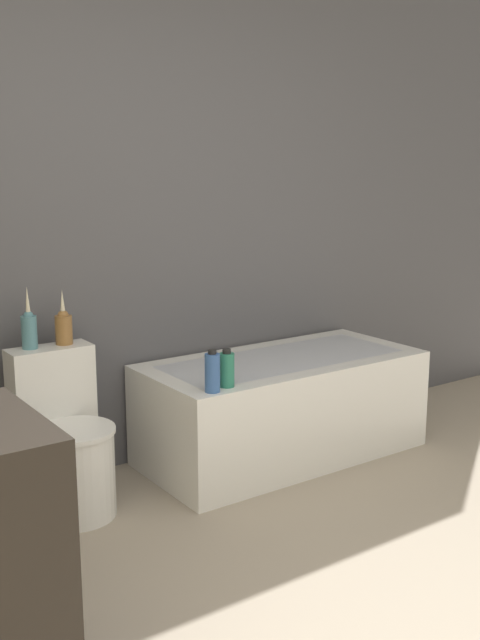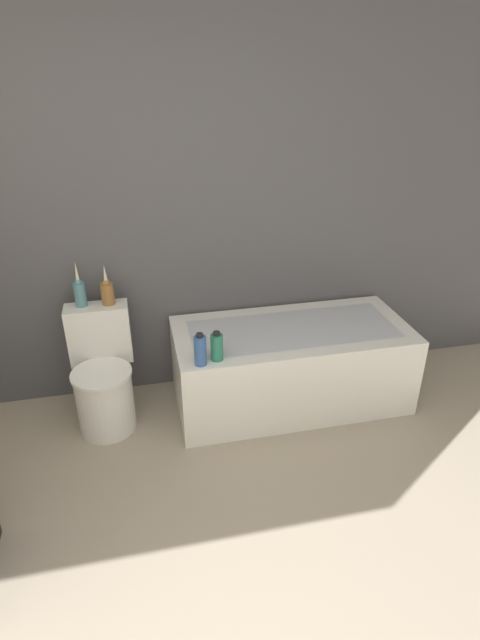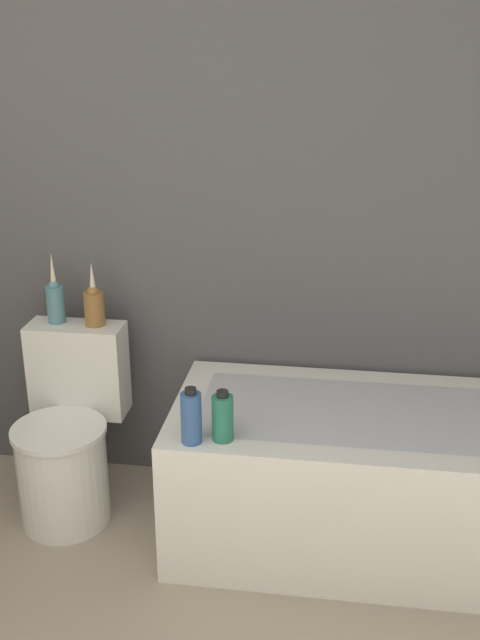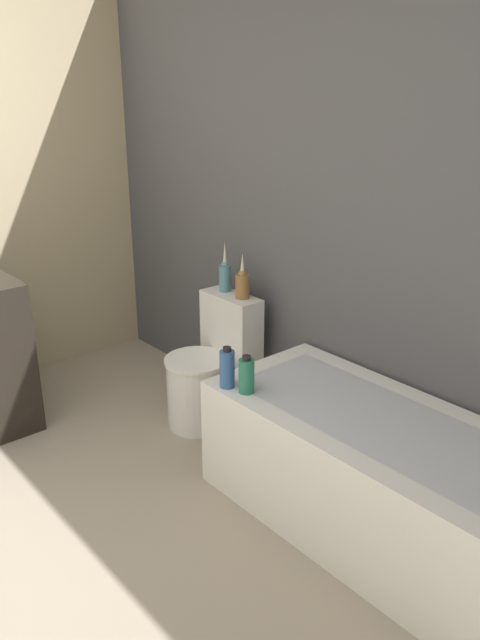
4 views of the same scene
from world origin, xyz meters
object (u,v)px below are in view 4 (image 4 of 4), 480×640
object	(u,v)px
bathtub	(372,473)
vase_silver	(242,283)
shampoo_bottle_tall	(227,368)
vase_gold	(225,275)
shampoo_bottle_short	(246,375)
toilet	(208,370)

from	to	relation	value
bathtub	vase_silver	size ratio (longest dim) A/B	5.88
bathtub	shampoo_bottle_tall	xyz separation A→B (m)	(-0.63, -0.29, 0.35)
vase_gold	shampoo_bottle_short	world-z (taller)	vase_gold
vase_gold	shampoo_bottle_tall	bearing A→B (deg)	-38.67
shampoo_bottle_tall	shampoo_bottle_short	distance (m)	0.10
bathtub	toilet	bearing A→B (deg)	178.23
bathtub	shampoo_bottle_tall	world-z (taller)	shampoo_bottle_tall
vase_gold	shampoo_bottle_short	xyz separation A→B (m)	(0.74, -0.48, -0.20)
vase_silver	toilet	bearing A→B (deg)	-113.34
vase_silver	shampoo_bottle_short	xyz separation A→B (m)	(0.58, -0.48, -0.19)
toilet	shampoo_bottle_tall	size ratio (longest dim) A/B	3.70
vase_silver	bathtub	bearing A→B (deg)	-11.27
toilet	shampoo_bottle_short	world-z (taller)	toilet
vase_gold	shampoo_bottle_tall	size ratio (longest dim) A/B	1.45
shampoo_bottle_short	vase_silver	bearing A→B (deg)	140.67
bathtub	toilet	size ratio (longest dim) A/B	2.07
vase_gold	bathtub	bearing A→B (deg)	-10.22
vase_gold	vase_silver	bearing A→B (deg)	-2.72
vase_gold	shampoo_bottle_tall	xyz separation A→B (m)	(0.64, -0.51, -0.19)
bathtub	shampoo_bottle_short	size ratio (longest dim) A/B	8.43
vase_silver	shampoo_bottle_tall	world-z (taller)	vase_silver
shampoo_bottle_short	vase_gold	bearing A→B (deg)	146.84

